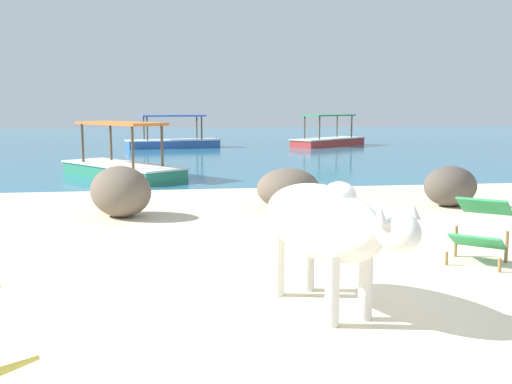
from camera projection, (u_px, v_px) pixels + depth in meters
name	position (u px, v px, depth m)	size (l,w,h in m)	color
sand_beach	(301.00, 305.00, 5.03)	(18.00, 14.00, 0.04)	beige
water_surface	(196.00, 143.00, 26.59)	(60.00, 36.00, 0.03)	teal
cow	(324.00, 224.00, 4.78)	(1.02, 1.91, 1.07)	silver
deck_chair_near	(481.00, 225.00, 6.33)	(0.89, 0.93, 0.68)	olive
shore_rock_large	(288.00, 188.00, 9.55)	(1.01, 1.00, 0.65)	#6B5B4C
shore_rock_medium	(121.00, 191.00, 8.85)	(1.04, 0.80, 0.76)	#6B5B4C
shore_rock_small	(450.00, 186.00, 9.77)	(0.86, 0.73, 0.67)	brown
boat_green	(122.00, 166.00, 13.89)	(3.12, 3.64, 1.29)	#338E66
boat_red	(328.00, 139.00, 24.74)	(3.62, 3.14, 1.29)	#C63833
boat_blue	(173.00, 141.00, 23.71)	(3.83, 1.90, 1.29)	#3866B7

